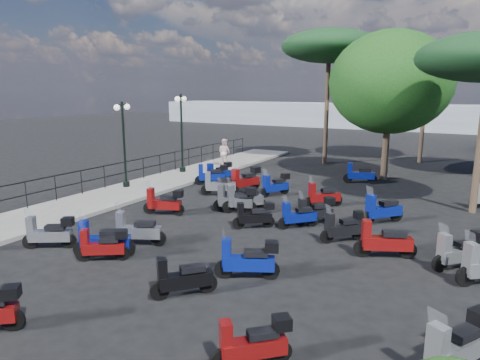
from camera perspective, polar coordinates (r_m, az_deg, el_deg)
The scene contains 35 objects.
ground at distance 15.26m, azimuth -2.96°, elevation -6.44°, with size 120.00×120.00×0.00m, color black.
sidewalk at distance 21.40m, azimuth -13.41°, elevation -1.17°, with size 3.00×30.00×0.15m, color slate.
railing at distance 22.00m, azimuth -16.36°, elevation 1.21°, with size 0.04×26.04×1.10m.
lamp_post_1 at distance 21.38m, azimuth -15.23°, elevation 5.31°, with size 0.52×1.18×4.11m.
lamp_post_2 at distance 24.74m, azimuth -7.80°, elevation 6.89°, with size 0.59×1.27×4.43m.
pedestrian_far at distance 26.63m, azimuth -2.10°, elevation 3.70°, with size 0.82×0.64×1.69m, color silver.
scooter_1 at distance 12.92m, azimuth -17.79°, elevation -8.34°, with size 1.33×0.98×1.21m.
scooter_2 at distance 14.48m, azimuth -24.06°, elevation -6.49°, with size 1.44×1.02×1.30m.
scooter_3 at distance 16.97m, azimuth -10.09°, elevation -2.95°, with size 1.62×0.78×1.33m.
scooter_4 at distance 22.03m, azimuth -3.80°, elevation 0.67°, with size 1.50×1.09×1.36m.
scooter_5 at distance 22.62m, azimuth -2.83°, elevation 0.97°, with size 0.86×1.62×1.35m.
scooter_7 at distance 13.87m, azimuth -13.58°, elevation -6.59°, with size 1.62×0.92×1.38m.
scooter_8 at distance 13.20m, azimuth -17.85°, elevation -7.74°, with size 1.55×1.11×1.42m.
scooter_9 at distance 16.98m, azimuth -0.62°, elevation -2.65°, with size 1.73×0.77×1.41m.
scooter_10 at distance 19.78m, azimuth -2.83°, elevation -0.69°, with size 1.58×1.03×1.41m.
scooter_11 at distance 20.54m, azimuth 0.69°, elevation -0.01°, with size 0.92×1.77×1.47m.
scooter_13 at distance 10.42m, azimuth -7.71°, elevation -12.92°, with size 1.14×1.28×1.29m.
scooter_14 at distance 15.12m, azimuth 1.91°, elevation -4.80°, with size 1.26×1.08×1.21m.
scooter_15 at distance 15.29m, azimuth 7.70°, elevation -4.81°, with size 1.12×1.21×1.24m.
scooter_16 at distance 17.12m, azimuth 0.44°, elevation -2.62°, with size 1.30×1.43×1.45m.
scooter_17 at distance 19.77m, azimuth 4.74°, elevation -0.71°, with size 0.92×1.52×1.31m.
scooter_19 at distance 11.20m, azimuth 1.06°, elevation -10.62°, with size 1.57×0.95×1.35m.
scooter_20 at distance 13.20m, azimuth 18.63°, elevation -7.78°, with size 1.69×0.93×1.43m.
scooter_21 at distance 14.21m, azimuth 13.66°, elevation -6.13°, with size 1.21×1.27×1.27m.
scooter_22 at distance 18.13m, azimuth 10.97°, elevation -2.14°, with size 1.31×1.21×1.34m.
scooter_23 at distance 23.16m, azimuth 15.63°, elevation 0.71°, with size 1.67×0.78×1.38m.
scooter_24 at distance 8.02m, azimuth 1.73°, elevation -20.98°, with size 1.18×1.13×1.19m.
scooter_25 at distance 8.67m, azimuth 26.96°, elevation -19.18°, with size 1.04×1.53×1.36m.
scooter_27 at distance 13.19m, azimuth 27.26°, elevation -8.46°, with size 1.28×1.35×1.35m.
scooter_28 at distance 16.49m, azimuth 18.40°, elevation -3.85°, with size 1.23×1.45×1.43m.
scooter_30 at distance 15.80m, azimuth 9.99°, elevation -4.15°, with size 1.21×1.27×1.27m.
broadleaf_tree at distance 24.20m, azimuth 19.39°, elevation 12.16°, with size 6.31×6.31×7.87m.
pine_0 at distance 31.10m, azimuth 23.82°, elevation 14.43°, with size 6.79×6.79×7.90m.
pine_2 at distance 28.69m, azimuth 11.82°, elevation 17.04°, with size 6.05×6.05×8.57m.
distant_hills at distance 57.83m, azimuth 21.90°, elevation 7.81°, with size 70.00×8.00×3.00m, color gray.
Camera 1 is at (7.80, -12.21, 4.81)m, focal length 32.00 mm.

